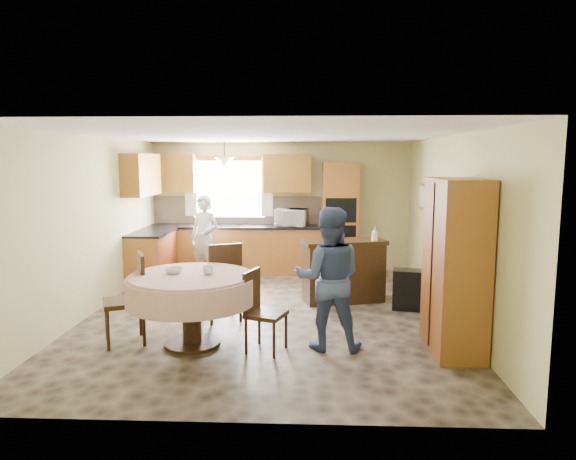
# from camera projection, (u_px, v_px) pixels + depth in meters

# --- Properties ---
(floor) EXTENTS (5.00, 6.00, 0.01)m
(floor) POSITION_uv_depth(u_px,v_px,m) (268.00, 315.00, 7.23)
(floor) COLOR #6E5E4D
(floor) RESTS_ON ground
(ceiling) EXTENTS (5.00, 6.00, 0.01)m
(ceiling) POSITION_uv_depth(u_px,v_px,m) (267.00, 135.00, 6.89)
(ceiling) COLOR white
(ceiling) RESTS_ON wall_back
(wall_back) EXTENTS (5.00, 0.02, 2.50)m
(wall_back) POSITION_uv_depth(u_px,v_px,m) (280.00, 207.00, 10.03)
(wall_back) COLOR #C4BE7D
(wall_back) RESTS_ON floor
(wall_front) EXTENTS (5.00, 0.02, 2.50)m
(wall_front) POSITION_uv_depth(u_px,v_px,m) (236.00, 276.00, 4.09)
(wall_front) COLOR #C4BE7D
(wall_front) RESTS_ON floor
(wall_left) EXTENTS (0.02, 6.00, 2.50)m
(wall_left) POSITION_uv_depth(u_px,v_px,m) (90.00, 226.00, 7.17)
(wall_left) COLOR #C4BE7D
(wall_left) RESTS_ON floor
(wall_right) EXTENTS (0.02, 6.00, 2.50)m
(wall_right) POSITION_uv_depth(u_px,v_px,m) (451.00, 228.00, 6.96)
(wall_right) COLOR #C4BE7D
(wall_right) RESTS_ON floor
(window) EXTENTS (1.40, 0.03, 1.10)m
(window) POSITION_uv_depth(u_px,v_px,m) (229.00, 189.00, 10.01)
(window) COLOR white
(window) RESTS_ON wall_back
(curtain_left) EXTENTS (0.22, 0.02, 1.15)m
(curtain_left) POSITION_uv_depth(u_px,v_px,m) (190.00, 186.00, 9.98)
(curtain_left) COLOR white
(curtain_left) RESTS_ON wall_back
(curtain_right) EXTENTS (0.22, 0.02, 1.15)m
(curtain_right) POSITION_uv_depth(u_px,v_px,m) (267.00, 187.00, 9.92)
(curtain_right) COLOR white
(curtain_right) RESTS_ON wall_back
(base_cab_back) EXTENTS (3.30, 0.60, 0.88)m
(base_cab_back) POSITION_uv_depth(u_px,v_px,m) (235.00, 250.00, 9.88)
(base_cab_back) COLOR #B1742F
(base_cab_back) RESTS_ON floor
(counter_back) EXTENTS (3.30, 0.64, 0.04)m
(counter_back) POSITION_uv_depth(u_px,v_px,m) (235.00, 226.00, 9.82)
(counter_back) COLOR black
(counter_back) RESTS_ON base_cab_back
(base_cab_left) EXTENTS (0.60, 1.20, 0.88)m
(base_cab_left) POSITION_uv_depth(u_px,v_px,m) (152.00, 258.00, 9.05)
(base_cab_left) COLOR #B1742F
(base_cab_left) RESTS_ON floor
(counter_left) EXTENTS (0.64, 1.20, 0.04)m
(counter_left) POSITION_uv_depth(u_px,v_px,m) (151.00, 233.00, 8.99)
(counter_left) COLOR black
(counter_left) RESTS_ON base_cab_left
(backsplash) EXTENTS (3.30, 0.02, 0.55)m
(backsplash) POSITION_uv_depth(u_px,v_px,m) (237.00, 210.00, 10.07)
(backsplash) COLOR tan
(backsplash) RESTS_ON wall_back
(wall_cab_left) EXTENTS (0.85, 0.33, 0.72)m
(wall_cab_left) POSITION_uv_depth(u_px,v_px,m) (173.00, 173.00, 9.87)
(wall_cab_left) COLOR #AA6C2A
(wall_cab_left) RESTS_ON wall_back
(wall_cab_right) EXTENTS (0.90, 0.33, 0.72)m
(wall_cab_right) POSITION_uv_depth(u_px,v_px,m) (287.00, 173.00, 9.77)
(wall_cab_right) COLOR #AA6C2A
(wall_cab_right) RESTS_ON wall_back
(wall_cab_side) EXTENTS (0.33, 1.20, 0.72)m
(wall_cab_side) POSITION_uv_depth(u_px,v_px,m) (141.00, 175.00, 8.85)
(wall_cab_side) COLOR #AA6C2A
(wall_cab_side) RESTS_ON wall_left
(oven_tower) EXTENTS (0.66, 0.62, 2.12)m
(oven_tower) POSITION_uv_depth(u_px,v_px,m) (340.00, 219.00, 9.70)
(oven_tower) COLOR #B1742F
(oven_tower) RESTS_ON floor
(oven_upper) EXTENTS (0.56, 0.01, 0.45)m
(oven_upper) POSITION_uv_depth(u_px,v_px,m) (341.00, 210.00, 9.36)
(oven_upper) COLOR black
(oven_upper) RESTS_ON oven_tower
(oven_lower) EXTENTS (0.56, 0.01, 0.45)m
(oven_lower) POSITION_uv_depth(u_px,v_px,m) (341.00, 237.00, 9.43)
(oven_lower) COLOR black
(oven_lower) RESTS_ON oven_tower
(pendant) EXTENTS (0.36, 0.36, 0.18)m
(pendant) POSITION_uv_depth(u_px,v_px,m) (225.00, 162.00, 9.46)
(pendant) COLOR beige
(pendant) RESTS_ON ceiling
(sideboard) EXTENTS (1.34, 0.82, 0.90)m
(sideboard) POSITION_uv_depth(u_px,v_px,m) (344.00, 273.00, 7.86)
(sideboard) COLOR #39220F
(sideboard) RESTS_ON floor
(space_heater) EXTENTS (0.48, 0.38, 0.59)m
(space_heater) POSITION_uv_depth(u_px,v_px,m) (408.00, 290.00, 7.46)
(space_heater) COLOR black
(space_heater) RESTS_ON floor
(cupboard) EXTENTS (0.51, 1.03, 1.96)m
(cupboard) POSITION_uv_depth(u_px,v_px,m) (455.00, 266.00, 5.77)
(cupboard) COLOR #B1742F
(cupboard) RESTS_ON floor
(dining_table) EXTENTS (1.48, 1.48, 0.85)m
(dining_table) POSITION_uv_depth(u_px,v_px,m) (191.00, 290.00, 5.97)
(dining_table) COLOR #39220F
(dining_table) RESTS_ON floor
(chair_left) EXTENTS (0.61, 0.61, 1.07)m
(chair_left) POSITION_uv_depth(u_px,v_px,m) (131.00, 294.00, 6.08)
(chair_left) COLOR #39220F
(chair_left) RESTS_ON floor
(chair_back) EXTENTS (0.62, 0.62, 1.08)m
(chair_back) POSITION_uv_depth(u_px,v_px,m) (224.00, 278.00, 6.87)
(chair_back) COLOR #39220F
(chair_back) RESTS_ON floor
(chair_right) EXTENTS (0.51, 0.51, 0.93)m
(chair_right) POSITION_uv_depth(u_px,v_px,m) (260.00, 307.00, 5.83)
(chair_right) COLOR #39220F
(chair_right) RESTS_ON floor
(framed_picture) EXTENTS (0.06, 0.52, 0.43)m
(framed_picture) POSITION_uv_depth(u_px,v_px,m) (424.00, 197.00, 8.45)
(framed_picture) COLOR gold
(framed_picture) RESTS_ON wall_right
(microwave) EXTENTS (0.65, 0.49, 0.33)m
(microwave) POSITION_uv_depth(u_px,v_px,m) (291.00, 217.00, 9.70)
(microwave) COLOR silver
(microwave) RESTS_ON counter_back
(person_sink) EXTENTS (0.67, 0.56, 1.55)m
(person_sink) POSITION_uv_depth(u_px,v_px,m) (205.00, 239.00, 9.14)
(person_sink) COLOR silver
(person_sink) RESTS_ON floor
(person_dining) EXTENTS (0.83, 0.66, 1.64)m
(person_dining) POSITION_uv_depth(u_px,v_px,m) (328.00, 278.00, 5.86)
(person_dining) COLOR #384B7B
(person_dining) RESTS_ON floor
(bowl_sideboard) EXTENTS (0.21, 0.21, 0.05)m
(bowl_sideboard) POSITION_uv_depth(u_px,v_px,m) (320.00, 242.00, 7.81)
(bowl_sideboard) COLOR #B2B2B2
(bowl_sideboard) RESTS_ON sideboard
(bottle_sideboard) EXTENTS (0.13, 0.13, 0.26)m
(bottle_sideboard) POSITION_uv_depth(u_px,v_px,m) (375.00, 236.00, 7.76)
(bottle_sideboard) COLOR silver
(bottle_sideboard) RESTS_ON sideboard
(cup_table) EXTENTS (0.16, 0.16, 0.10)m
(cup_table) POSITION_uv_depth(u_px,v_px,m) (208.00, 270.00, 5.93)
(cup_table) COLOR #B2B2B2
(cup_table) RESTS_ON dining_table
(bowl_table) EXTENTS (0.21, 0.21, 0.06)m
(bowl_table) POSITION_uv_depth(u_px,v_px,m) (174.00, 271.00, 6.00)
(bowl_table) COLOR #B2B2B2
(bowl_table) RESTS_ON dining_table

